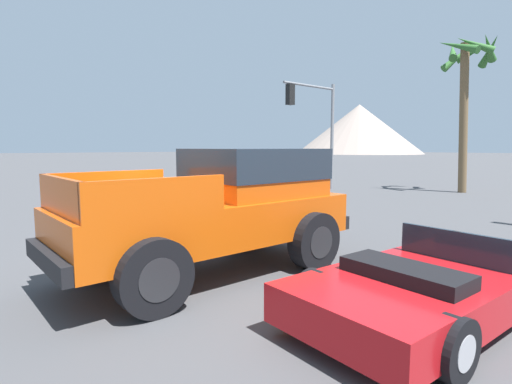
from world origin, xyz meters
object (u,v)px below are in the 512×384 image
object	(u,v)px
red_convertible_car	(435,284)
traffic_light_main	(314,115)
palm_tree_tall	(468,76)
orange_pickup_truck	(227,202)

from	to	relation	value
red_convertible_car	traffic_light_main	size ratio (longest dim) A/B	0.81
red_convertible_car	traffic_light_main	xyz separation A→B (m)	(-10.41, 9.77, 3.21)
traffic_light_main	palm_tree_tall	world-z (taller)	palm_tree_tall
orange_pickup_truck	traffic_light_main	size ratio (longest dim) A/B	0.98
palm_tree_tall	red_convertible_car	bearing A→B (deg)	-69.36
orange_pickup_truck	red_convertible_car	xyz separation A→B (m)	(3.19, 0.81, -0.77)
orange_pickup_truck	palm_tree_tall	world-z (taller)	palm_tree_tall
orange_pickup_truck	traffic_light_main	xyz separation A→B (m)	(-7.22, 10.58, 2.45)
red_convertible_car	palm_tree_tall	distance (m)	16.02
traffic_light_main	palm_tree_tall	distance (m)	6.96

